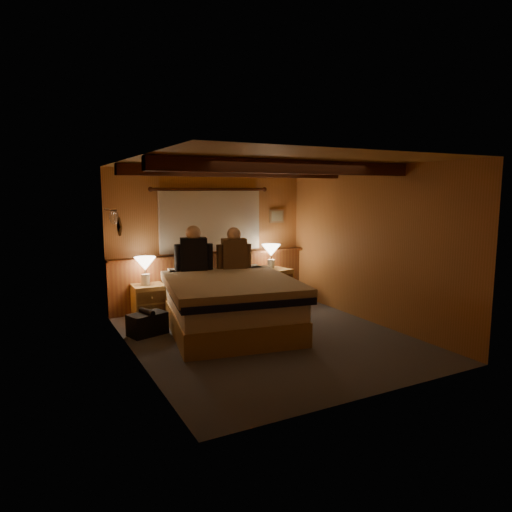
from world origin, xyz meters
TOP-DOWN VIEW (x-y plane):
  - floor at (0.00, 0.00)m, footprint 4.20×4.20m
  - ceiling at (0.00, 0.00)m, footprint 4.20×4.20m
  - wall_back at (0.00, 2.10)m, footprint 3.60×0.00m
  - wall_left at (-1.80, 0.00)m, footprint 0.00×4.20m
  - wall_right at (1.80, 0.00)m, footprint 0.00×4.20m
  - wall_front at (0.00, -2.10)m, footprint 3.60×0.00m
  - wainscot at (0.00, 2.04)m, footprint 3.60×0.23m
  - curtain_window at (0.00, 2.03)m, footprint 2.18×0.09m
  - ceiling_beams at (0.00, 0.15)m, footprint 3.60×1.65m
  - coat_rail at (-1.72, 1.58)m, footprint 0.05×0.55m
  - framed_print at (1.35, 2.08)m, footprint 0.30×0.04m
  - bed at (-0.33, 0.56)m, footprint 2.09×2.54m
  - nightstand_left at (-1.21, 1.75)m, footprint 0.50×0.45m
  - nightstand_right at (1.08, 1.72)m, footprint 0.65×0.61m
  - lamp_left at (-1.23, 1.79)m, footprint 0.34×0.34m
  - lamp_right at (1.06, 1.78)m, footprint 0.34×0.34m
  - person_left at (-0.55, 1.42)m, footprint 0.59×0.34m
  - person_right at (0.10, 1.30)m, footprint 0.56×0.31m
  - duffel_bag at (-1.45, 0.89)m, footprint 0.59×0.45m

SIDE VIEW (x-z plane):
  - floor at x=0.00m, z-range 0.00..0.00m
  - duffel_bag at x=-1.45m, z-range -0.02..0.35m
  - nightstand_left at x=-1.21m, z-range 0.00..0.54m
  - nightstand_right at x=1.08m, z-range 0.00..0.61m
  - bed at x=-0.33m, z-range 0.01..0.79m
  - wainscot at x=0.00m, z-range 0.02..0.96m
  - lamp_left at x=-1.23m, z-range 0.63..1.07m
  - lamp_right at x=1.06m, z-range 0.70..1.15m
  - person_right at x=0.10m, z-range 0.70..1.40m
  - person_left at x=-0.55m, z-range 0.70..1.44m
  - wall_left at x=-1.80m, z-range -0.90..3.30m
  - wall_right at x=1.80m, z-range -0.90..3.30m
  - wall_back at x=0.00m, z-range -0.60..3.00m
  - wall_front at x=0.00m, z-range -0.60..3.00m
  - curtain_window at x=0.00m, z-range 0.96..2.08m
  - framed_print at x=1.35m, z-range 1.43..1.68m
  - coat_rail at x=-1.72m, z-range 1.55..1.79m
  - ceiling_beams at x=0.00m, z-range 2.23..2.39m
  - ceiling at x=0.00m, z-range 2.40..2.40m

